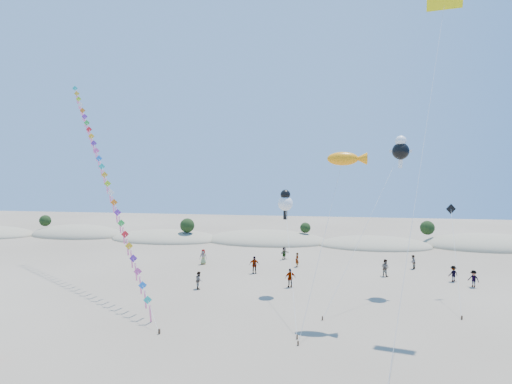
% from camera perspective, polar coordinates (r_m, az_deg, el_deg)
% --- Properties ---
extents(dune_ridge, '(145.30, 11.49, 5.57)m').
position_cam_1_polar(dune_ridge, '(66.05, 2.25, -6.55)').
color(dune_ridge, gray).
rests_on(dune_ridge, ground).
extents(kite_train, '(20.58, 23.12, 22.16)m').
position_cam_1_polar(kite_train, '(45.22, -19.82, 2.99)').
color(kite_train, '#3F2D1E').
rests_on(kite_train, ground).
extents(fish_kite, '(4.74, 6.01, 12.63)m').
position_cam_1_polar(fish_kite, '(32.50, 12.05, 4.32)').
color(fish_kite, '#3F2D1E').
rests_on(fish_kite, ground).
extents(cartoon_kite_low, '(2.49, 11.50, 9.45)m').
position_cam_1_polar(cartoon_kite_low, '(39.05, 3.93, -1.31)').
color(cartoon_kite_low, '#3F2D1E').
rests_on(cartoon_kite_low, ground).
extents(cartoon_kite_high, '(8.05, 10.10, 14.39)m').
position_cam_1_polar(cartoon_kite_high, '(41.73, 18.72, 5.40)').
color(cartoon_kite_high, '#3F2D1E').
rests_on(cartoon_kite_high, ground).
extents(parafoil_kite, '(6.76, 12.94, 23.90)m').
position_cam_1_polar(parafoil_kite, '(36.55, 23.75, 21.48)').
color(parafoil_kite, '#3F2D1E').
rests_on(parafoil_kite, ground).
extents(dark_kite, '(1.49, 7.15, 8.20)m').
position_cam_1_polar(dark_kite, '(40.71, 24.83, -5.16)').
color(dark_kite, '#3F2D1E').
rests_on(dark_kite, ground).
extents(beachgoers, '(29.27, 15.22, 1.86)m').
position_cam_1_polar(beachgoers, '(46.76, 9.59, -9.85)').
color(beachgoers, slate).
rests_on(beachgoers, ground).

